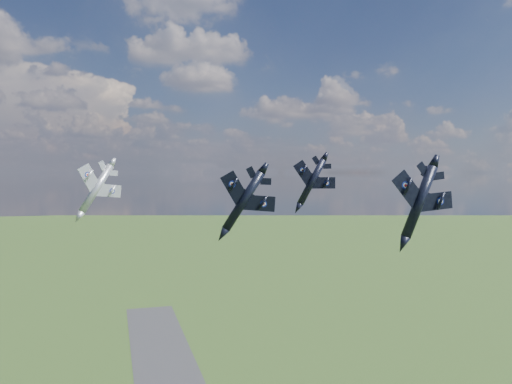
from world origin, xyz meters
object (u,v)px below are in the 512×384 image
object	(u,v)px
jet_lead_navy	(244,201)
jet_right_navy	(419,202)
jet_left_silver	(96,188)
jet_high_navy	(312,182)

from	to	relation	value
jet_lead_navy	jet_right_navy	distance (m)	32.95
jet_lead_navy	jet_left_silver	size ratio (longest dim) A/B	1.13
jet_lead_navy	jet_high_navy	xyz separation A→B (m)	(17.19, 10.63, 3.03)
jet_high_navy	jet_left_silver	size ratio (longest dim) A/B	0.99
jet_right_navy	jet_lead_navy	bearing A→B (deg)	122.04
jet_lead_navy	jet_right_navy	xyz separation A→B (m)	(15.61, -28.99, 1.19)
jet_lead_navy	jet_right_navy	bearing A→B (deg)	-46.94
jet_high_navy	jet_left_silver	distance (m)	42.35
jet_high_navy	jet_lead_navy	bearing A→B (deg)	-133.85
jet_right_navy	jet_high_navy	size ratio (longest dim) A/B	0.95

